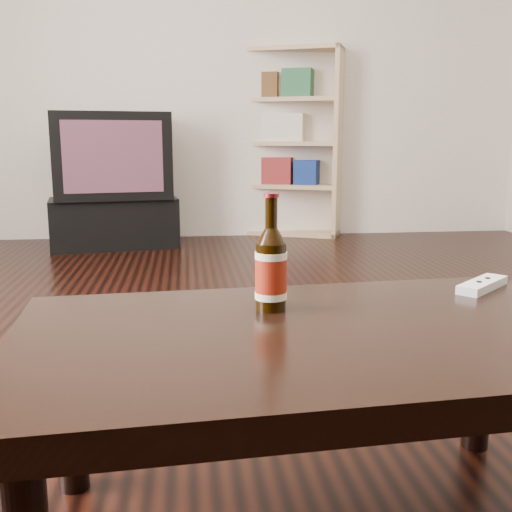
{
  "coord_description": "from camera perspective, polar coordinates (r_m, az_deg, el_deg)",
  "views": [
    {
      "loc": [
        -0.15,
        -1.67,
        0.75
      ],
      "look_at": [
        -0.01,
        -0.52,
        0.53
      ],
      "focal_mm": 42.0,
      "sensor_mm": 36.0,
      "label": 1
    }
  ],
  "objects": [
    {
      "name": "bookshelf",
      "position": [
        4.82,
        3.38,
        11.0
      ],
      "size": [
        0.85,
        0.62,
        1.43
      ],
      "rotation": [
        0.0,
        0.0,
        -0.39
      ],
      "color": "#AF7B59",
      "rests_on": "floor"
    },
    {
      "name": "coffee_table",
      "position": [
        1.12,
        6.22,
        -9.54
      ],
      "size": [
        1.15,
        0.72,
        0.42
      ],
      "rotation": [
        0.0,
        0.0,
        0.07
      ],
      "color": "black",
      "rests_on": "floor"
    },
    {
      "name": "remote",
      "position": [
        1.46,
        20.75,
        -2.58
      ],
      "size": [
        0.17,
        0.15,
        0.02
      ],
      "rotation": [
        0.0,
        0.0,
        -0.86
      ],
      "color": "white",
      "rests_on": "coffee_table"
    },
    {
      "name": "tv",
      "position": [
        4.31,
        -13.62,
        9.26
      ],
      "size": [
        0.85,
        0.61,
        0.58
      ],
      "rotation": [
        0.0,
        0.0,
        0.17
      ],
      "color": "black",
      "rests_on": "tv_stand"
    },
    {
      "name": "tv_stand",
      "position": [
        4.35,
        -13.34,
        3.13
      ],
      "size": [
        0.92,
        0.57,
        0.35
      ],
      "primitive_type": "cube",
      "rotation": [
        0.0,
        0.0,
        0.17
      ],
      "color": "black",
      "rests_on": "floor"
    },
    {
      "name": "floor",
      "position": [
        1.84,
        -1.5,
        -13.22
      ],
      "size": [
        5.0,
        6.0,
        0.01
      ],
      "primitive_type": "cube",
      "color": "black",
      "rests_on": "ground"
    },
    {
      "name": "wall_back",
      "position": [
        4.72,
        -5.14,
        18.33
      ],
      "size": [
        5.0,
        0.02,
        2.7
      ],
      "primitive_type": "cube",
      "color": "silver",
      "rests_on": "ground"
    },
    {
      "name": "beer_bottle",
      "position": [
        1.19,
        1.44,
        -1.3
      ],
      "size": [
        0.07,
        0.07,
        0.23
      ],
      "rotation": [
        0.0,
        0.0,
        0.07
      ],
      "color": "black",
      "rests_on": "coffee_table"
    }
  ]
}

